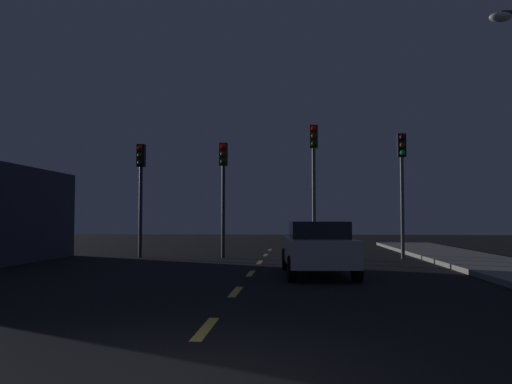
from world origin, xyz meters
The scene contains 12 objects.
ground_plane centered at (0.00, 7.00, 0.00)m, with size 80.00×80.00×0.00m, color black.
lane_stripe_second centered at (0.00, 2.60, 0.00)m, with size 0.16×1.60×0.01m, color #EACC4C.
lane_stripe_third centered at (0.00, 6.40, 0.00)m, with size 0.16×1.60×0.01m, color #EACC4C.
lane_stripe_fourth centered at (0.00, 10.20, 0.00)m, with size 0.16×1.60×0.01m, color #EACC4C.
lane_stripe_fifth centered at (0.00, 14.00, 0.00)m, with size 0.16×1.60×0.01m, color #EACC4C.
lane_stripe_sixth centered at (0.00, 17.80, 0.00)m, with size 0.16×1.60×0.01m, color #EACC4C.
lane_stripe_seventh centered at (0.00, 21.60, 0.00)m, with size 0.16×1.60×0.01m, color #EACC4C.
traffic_signal_far_left centered at (-4.90, 16.01, 3.19)m, with size 0.32×0.38×4.52m.
traffic_signal_center_left centered at (-1.58, 16.01, 3.20)m, with size 0.32×0.38×4.54m.
traffic_signal_center_right centered at (1.99, 16.01, 3.63)m, with size 0.32×0.38×5.21m.
traffic_signal_far_right centered at (5.38, 16.01, 3.39)m, with size 0.32×0.38×4.83m.
car_stopped_ahead centered at (1.87, 9.87, 0.76)m, with size 2.05×4.36×1.47m.
Camera 1 is at (1.26, -4.92, 1.55)m, focal length 37.58 mm.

